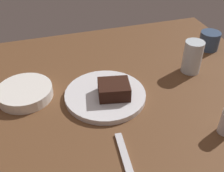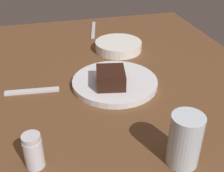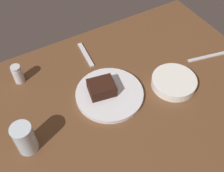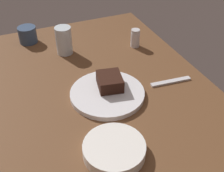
{
  "view_description": "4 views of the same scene",
  "coord_description": "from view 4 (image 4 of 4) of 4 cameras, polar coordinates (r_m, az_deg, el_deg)",
  "views": [
    {
      "loc": [
        -16.15,
        -68.51,
        56.84
      ],
      "look_at": [
        2.91,
        -6.63,
        8.31
      ],
      "focal_mm": 44.13,
      "sensor_mm": 36.0,
      "label": 1
    },
    {
      "loc": [
        71.37,
        -23.53,
        46.74
      ],
      "look_at": [
        5.1,
        -6.63,
        5.11
      ],
      "focal_mm": 46.28,
      "sensor_mm": 36.0,
      "label": 2
    },
    {
      "loc": [
        31.12,
        49.23,
        82.0
      ],
      "look_at": [
        0.21,
        -4.88,
        7.75
      ],
      "focal_mm": 43.7,
      "sensor_mm": 36.0,
      "label": 3
    },
    {
      "loc": [
        -68.83,
        22.97,
        64.72
      ],
      "look_at": [
        -1.38,
        -5.4,
        8.76
      ],
      "focal_mm": 46.6,
      "sensor_mm": 36.0,
      "label": 4
    }
  ],
  "objects": [
    {
      "name": "coffee_cup",
      "position": [
        1.32,
        -16.23,
        9.64
      ],
      "size": [
        7.69,
        7.69,
        7.01
      ],
      "primitive_type": "cylinder",
      "color": "#334766",
      "rests_on": "dining_table"
    },
    {
      "name": "dessert_plate",
      "position": [
        0.97,
        -0.93,
        -1.5
      ],
      "size": [
        24.83,
        24.83,
        1.72
      ],
      "primitive_type": "cylinder",
      "color": "silver",
      "rests_on": "dining_table"
    },
    {
      "name": "chocolate_cake_slice",
      "position": [
        0.97,
        -0.45,
        0.92
      ],
      "size": [
        10.55,
        9.46,
        4.39
      ],
      "primitive_type": "cube",
      "rotation": [
        0.0,
        0.0,
        2.95
      ],
      "color": "black",
      "rests_on": "dessert_plate"
    },
    {
      "name": "side_bowl",
      "position": [
        0.79,
        0.43,
        -12.34
      ],
      "size": [
        16.8,
        16.8,
        3.34
      ],
      "primitive_type": "cylinder",
      "color": "white",
      "rests_on": "dining_table"
    },
    {
      "name": "water_glass",
      "position": [
        1.19,
        -9.42,
        8.8
      ],
      "size": [
        6.46,
        6.46,
        11.34
      ],
      "primitive_type": "cylinder",
      "color": "silver",
      "rests_on": "dining_table"
    },
    {
      "name": "salt_shaker",
      "position": [
        1.24,
        4.57,
        9.34
      ],
      "size": [
        3.82,
        3.82,
        7.72
      ],
      "color": "silver",
      "rests_on": "dining_table"
    },
    {
      "name": "dining_table",
      "position": [
        0.96,
        -3.29,
        -3.73
      ],
      "size": [
        120.0,
        84.0,
        3.0
      ],
      "primitive_type": "cube",
      "color": "brown",
      "rests_on": "ground"
    },
    {
      "name": "dessert_spoon",
      "position": [
        1.05,
        11.45,
        0.86
      ],
      "size": [
        3.17,
        15.1,
        0.7
      ],
      "primitive_type": "cube",
      "rotation": [
        0.0,
        0.0,
        4.62
      ],
      "color": "silver",
      "rests_on": "dining_table"
    }
  ]
}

